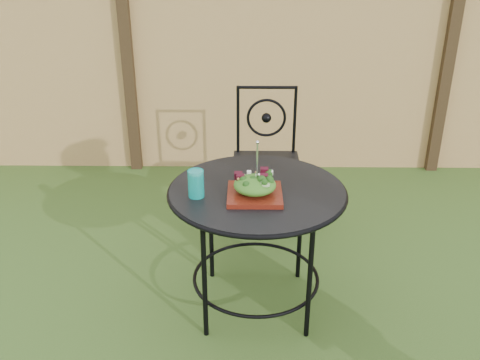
{
  "coord_description": "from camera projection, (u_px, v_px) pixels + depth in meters",
  "views": [
    {
      "loc": [
        -0.33,
        -2.19,
        1.93
      ],
      "look_at": [
        -0.36,
        0.31,
        0.75
      ],
      "focal_mm": 40.0,
      "sensor_mm": 36.0,
      "label": 1
    }
  ],
  "objects": [
    {
      "name": "salad_plate",
      "position": [
        255.0,
        194.0,
        2.65
      ],
      "size": [
        0.27,
        0.27,
        0.02
      ],
      "primitive_type": "cube",
      "color": "#4C120A",
      "rests_on": "patio_table"
    },
    {
      "name": "salad",
      "position": [
        255.0,
        185.0,
        2.62
      ],
      "size": [
        0.21,
        0.21,
        0.08
      ],
      "primitive_type": "ellipsoid",
      "color": "#235614",
      "rests_on": "salad_plate"
    },
    {
      "name": "ground",
      "position": [
        308.0,
        334.0,
        2.8
      ],
      "size": [
        60.0,
        60.0,
        0.0
      ],
      "primitive_type": "plane",
      "color": "#234215",
      "rests_on": "ground"
    },
    {
      "name": "patio_table",
      "position": [
        257.0,
        213.0,
        2.79
      ],
      "size": [
        0.92,
        0.92,
        0.72
      ],
      "color": "black",
      "rests_on": "ground"
    },
    {
      "name": "fence",
      "position": [
        287.0,
        60.0,
        4.38
      ],
      "size": [
        8.0,
        0.12,
        1.9
      ],
      "color": "#E5B171",
      "rests_on": "ground"
    },
    {
      "name": "patio_chair",
      "position": [
        266.0,
        155.0,
        3.72
      ],
      "size": [
        0.46,
        0.46,
        0.95
      ],
      "color": "black",
      "rests_on": "ground"
    },
    {
      "name": "drinking_glass",
      "position": [
        196.0,
        184.0,
        2.62
      ],
      "size": [
        0.08,
        0.08,
        0.14
      ],
      "primitive_type": "cylinder",
      "color": "#0DA096",
      "rests_on": "patio_table"
    },
    {
      "name": "fork",
      "position": [
        257.0,
        161.0,
        2.57
      ],
      "size": [
        0.01,
        0.01,
        0.18
      ],
      "primitive_type": "cylinder",
      "color": "silver",
      "rests_on": "salad"
    }
  ]
}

